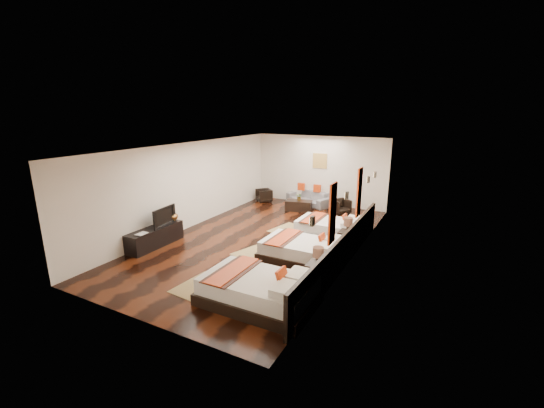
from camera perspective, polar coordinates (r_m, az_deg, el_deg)
The scene contains 30 objects.
floor at distance 10.68m, azimuth -1.44°, elevation -5.79°, with size 5.50×9.50×0.01m, color black.
ceiling at distance 10.03m, azimuth -1.54°, elevation 9.33°, with size 5.50×9.50×0.01m, color white.
back_wall at distance 14.51m, azimuth 7.74°, elevation 5.41°, with size 5.50×0.01×2.80m, color silver.
left_wall at distance 11.82m, azimuth -13.22°, elevation 2.95°, with size 0.01×9.50×2.80m, color silver.
right_wall at distance 9.28m, azimuth 13.51°, elevation -0.36°, with size 0.01×9.50×2.80m, color silver.
headboard_panel at distance 8.86m, azimuth 11.55°, elevation -7.49°, with size 0.08×6.60×0.90m, color black.
bed_near at distance 7.26m, azimuth -2.08°, elevation -13.79°, with size 2.30×1.44×0.88m.
bed_mid at distance 9.17m, azimuth 5.27°, elevation -7.57°, with size 2.15×1.35×0.82m.
bed_far at distance 11.01m, azimuth 9.46°, elevation -3.88°, with size 2.02×1.27×0.77m.
nightstand_a at distance 8.03m, azimuth 7.38°, elevation -10.82°, with size 0.45×0.45×0.89m.
nightstand_b at distance 10.09m, azimuth 12.11°, elevation -5.43°, with size 0.47×0.47×0.92m.
jute_mat_near at distance 8.22m, azimuth -11.74°, elevation -12.77°, with size 0.75×1.20×0.01m, color #957C4C.
jute_mat_mid at distance 9.78m, azimuth -2.77°, elevation -7.78°, with size 0.75×1.20×0.01m, color #957C4C.
jute_mat_far at distance 11.59m, azimuth 2.44°, elevation -4.06°, with size 0.75×1.20×0.01m, color #957C4C.
tv_console at distance 10.65m, azimuth -18.43°, elevation -5.07°, with size 0.50×1.80×0.55m, color black.
tv at distance 10.63m, azimuth -17.46°, elevation -1.91°, with size 0.96×0.13×0.55m, color black.
book at distance 10.20m, azimuth -20.88°, elevation -4.46°, with size 0.23×0.31×0.03m, color black.
figurine at distance 11.00m, azimuth -15.89°, elevation -1.75°, with size 0.34×0.34×0.35m, color brown.
sofa at distance 14.58m, azimuth 6.00°, elevation 1.02°, with size 1.95×0.76×0.57m, color slate.
armchair_left at distance 14.95m, azimuth -1.33°, elevation 1.41°, with size 0.58×0.60×0.55m, color black.
armchair_right at distance 13.46m, azimuth 11.10°, elevation -0.40°, with size 0.59×0.61×0.56m, color black.
coffee_table at distance 13.66m, azimuth 4.35°, elevation -0.26°, with size 1.00×0.50×0.40m, color black.
table_plant at distance 13.59m, azimuth 4.46°, elevation 1.17°, with size 0.27×0.23×0.29m, color #276120.
orange_panel_a at distance 7.44m, azimuth 9.78°, elevation -1.56°, with size 0.04×0.40×1.30m, color #D86014.
orange_panel_b at distance 9.49m, azimuth 13.96°, elevation 1.83°, with size 0.04×0.40×1.30m, color #D86014.
sconce_near at distance 6.41m, azimuth 6.54°, elevation -2.75°, with size 0.07×0.12×0.18m.
sconce_mid at distance 8.43m, azimuth 12.02°, elevation 1.35°, with size 0.07×0.12×0.18m.
sconce_far at distance 10.52m, azimuth 15.35°, elevation 3.84°, with size 0.07×0.12×0.18m.
sconce_lounge at distance 11.39m, azimuth 16.37°, elevation 4.59°, with size 0.07×0.12×0.18m.
gold_artwork at distance 14.43m, azimuth 7.77°, elevation 6.96°, with size 0.60×0.04×0.60m, color #AD873F.
Camera 1 is at (4.88, -8.70, 3.80)m, focal length 23.19 mm.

